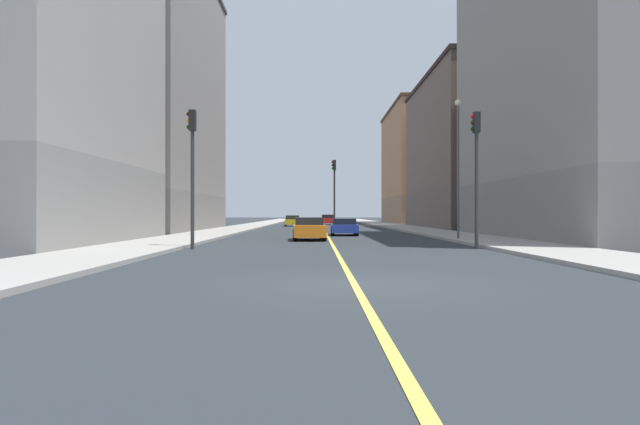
{
  "coord_description": "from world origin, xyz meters",
  "views": [
    {
      "loc": [
        -0.85,
        -12.17,
        1.56
      ],
      "look_at": [
        -0.35,
        45.61,
        1.66
      ],
      "focal_mm": 30.72,
      "sensor_mm": 36.0,
      "label": 1
    }
  ],
  "objects_px": {
    "car_orange": "(309,229)",
    "street_lamp_left_near": "(458,155)",
    "car_yellow": "(292,221)",
    "building_right_corner": "(38,38)",
    "traffic_light_left_near": "(476,160)",
    "building_left_mid": "(463,153)",
    "building_right_midblock": "(158,97)",
    "building_left_near": "(571,49)",
    "traffic_light_median_far": "(334,185)",
    "building_left_far": "(417,166)",
    "traffic_light_right_near": "(192,159)",
    "car_red": "(328,220)",
    "car_blue": "(344,227)"
  },
  "relations": [
    {
      "from": "building_left_mid",
      "to": "building_left_near",
      "type": "bearing_deg",
      "value": -90.0
    },
    {
      "from": "traffic_light_right_near",
      "to": "car_red",
      "type": "height_order",
      "value": "traffic_light_right_near"
    },
    {
      "from": "building_right_midblock",
      "to": "traffic_light_median_far",
      "type": "bearing_deg",
      "value": 1.5
    },
    {
      "from": "building_left_near",
      "to": "building_left_far",
      "type": "relative_size",
      "value": 1.02
    },
    {
      "from": "building_right_midblock",
      "to": "car_blue",
      "type": "distance_m",
      "value": 21.46
    },
    {
      "from": "building_right_midblock",
      "to": "street_lamp_left_near",
      "type": "height_order",
      "value": "building_right_midblock"
    },
    {
      "from": "car_yellow",
      "to": "building_left_near",
      "type": "bearing_deg",
      "value": -61.64
    },
    {
      "from": "building_left_far",
      "to": "traffic_light_left_near",
      "type": "bearing_deg",
      "value": -98.14
    },
    {
      "from": "traffic_light_left_near",
      "to": "traffic_light_right_near",
      "type": "relative_size",
      "value": 0.99
    },
    {
      "from": "building_left_far",
      "to": "street_lamp_left_near",
      "type": "bearing_deg",
      "value": -98.1
    },
    {
      "from": "building_left_mid",
      "to": "car_blue",
      "type": "bearing_deg",
      "value": -126.27
    },
    {
      "from": "building_right_corner",
      "to": "traffic_light_right_near",
      "type": "relative_size",
      "value": 3.4
    },
    {
      "from": "traffic_light_left_near",
      "to": "car_orange",
      "type": "height_order",
      "value": "traffic_light_left_near"
    },
    {
      "from": "car_yellow",
      "to": "car_red",
      "type": "height_order",
      "value": "car_red"
    },
    {
      "from": "building_left_mid",
      "to": "street_lamp_left_near",
      "type": "height_order",
      "value": "building_left_mid"
    },
    {
      "from": "building_left_mid",
      "to": "building_right_midblock",
      "type": "xyz_separation_m",
      "value": [
        -29.38,
        -9.28,
        3.82
      ]
    },
    {
      "from": "building_right_corner",
      "to": "street_lamp_left_near",
      "type": "xyz_separation_m",
      "value": [
        21.89,
        3.35,
        -5.47
      ]
    },
    {
      "from": "building_left_mid",
      "to": "traffic_light_median_far",
      "type": "distance_m",
      "value": 16.91
    },
    {
      "from": "building_left_near",
      "to": "building_left_far",
      "type": "height_order",
      "value": "building_left_near"
    },
    {
      "from": "building_left_mid",
      "to": "car_orange",
      "type": "xyz_separation_m",
      "value": [
        -15.91,
        -25.48,
        -7.31
      ]
    },
    {
      "from": "car_yellow",
      "to": "car_orange",
      "type": "distance_m",
      "value": 35.21
    },
    {
      "from": "building_left_near",
      "to": "traffic_light_left_near",
      "type": "xyz_separation_m",
      "value": [
        -8.51,
        -9.22,
        -7.66
      ]
    },
    {
      "from": "traffic_light_left_near",
      "to": "car_yellow",
      "type": "relative_size",
      "value": 1.38
    },
    {
      "from": "building_right_corner",
      "to": "building_left_far",
      "type": "bearing_deg",
      "value": 62.3
    },
    {
      "from": "building_left_near",
      "to": "traffic_light_left_near",
      "type": "bearing_deg",
      "value": -132.7
    },
    {
      "from": "building_right_midblock",
      "to": "street_lamp_left_near",
      "type": "distance_m",
      "value": 28.81
    },
    {
      "from": "street_lamp_left_near",
      "to": "car_orange",
      "type": "distance_m",
      "value": 9.48
    },
    {
      "from": "traffic_light_left_near",
      "to": "car_orange",
      "type": "bearing_deg",
      "value": 132.45
    },
    {
      "from": "street_lamp_left_near",
      "to": "traffic_light_median_far",
      "type": "bearing_deg",
      "value": 109.68
    },
    {
      "from": "building_left_near",
      "to": "car_orange",
      "type": "bearing_deg",
      "value": -175.96
    },
    {
      "from": "street_lamp_left_near",
      "to": "building_left_far",
      "type": "bearing_deg",
      "value": 81.9
    },
    {
      "from": "building_left_near",
      "to": "traffic_light_median_far",
      "type": "relative_size",
      "value": 3.65
    },
    {
      "from": "building_right_corner",
      "to": "traffic_light_left_near",
      "type": "bearing_deg",
      "value": -9.62
    },
    {
      "from": "car_blue",
      "to": "building_left_far",
      "type": "bearing_deg",
      "value": 73.08
    },
    {
      "from": "building_left_near",
      "to": "car_yellow",
      "type": "xyz_separation_m",
      "value": [
        -18.35,
        34.0,
        -10.9
      ]
    },
    {
      "from": "building_left_mid",
      "to": "building_right_midblock",
      "type": "distance_m",
      "value": 31.05
    },
    {
      "from": "building_right_midblock",
      "to": "street_lamp_left_near",
      "type": "bearing_deg",
      "value": -38.48
    },
    {
      "from": "building_left_far",
      "to": "building_right_corner",
      "type": "bearing_deg",
      "value": -117.7
    },
    {
      "from": "building_left_far",
      "to": "traffic_light_left_near",
      "type": "relative_size",
      "value": 3.76
    },
    {
      "from": "car_red",
      "to": "car_orange",
      "type": "height_order",
      "value": "car_red"
    },
    {
      "from": "car_orange",
      "to": "street_lamp_left_near",
      "type": "bearing_deg",
      "value": -8.13
    },
    {
      "from": "building_right_corner",
      "to": "car_red",
      "type": "relative_size",
      "value": 5.11
    },
    {
      "from": "building_right_midblock",
      "to": "traffic_light_left_near",
      "type": "height_order",
      "value": "building_right_midblock"
    },
    {
      "from": "traffic_light_left_near",
      "to": "car_blue",
      "type": "xyz_separation_m",
      "value": [
        -4.97,
        15.21,
        -3.28
      ]
    },
    {
      "from": "building_right_corner",
      "to": "street_lamp_left_near",
      "type": "height_order",
      "value": "building_right_corner"
    },
    {
      "from": "building_right_corner",
      "to": "car_yellow",
      "type": "height_order",
      "value": "building_right_corner"
    },
    {
      "from": "traffic_light_median_far",
      "to": "car_yellow",
      "type": "height_order",
      "value": "traffic_light_median_far"
    },
    {
      "from": "building_left_near",
      "to": "car_red",
      "type": "relative_size",
      "value": 5.73
    },
    {
      "from": "building_left_near",
      "to": "car_blue",
      "type": "xyz_separation_m",
      "value": [
        -13.47,
        5.99,
        -10.94
      ]
    },
    {
      "from": "building_right_midblock",
      "to": "car_orange",
      "type": "height_order",
      "value": "building_right_midblock"
    }
  ]
}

